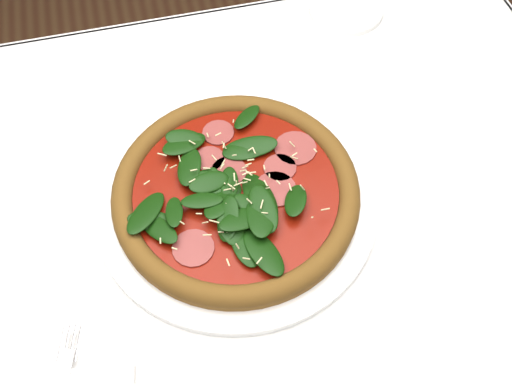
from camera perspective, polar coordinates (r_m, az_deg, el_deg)
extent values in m
plane|color=brown|center=(1.47, -2.59, -17.17)|extent=(6.00, 6.00, 0.00)
cube|color=white|center=(0.80, -4.58, -2.54)|extent=(1.20, 0.80, 0.04)
cylinder|color=#503820|center=(1.42, 15.52, 5.94)|extent=(0.06, 0.06, 0.71)
cube|color=white|center=(1.12, -8.49, 12.43)|extent=(1.20, 0.01, 0.22)
cylinder|color=white|center=(0.78, -1.98, -0.68)|extent=(0.38, 0.38, 0.01)
torus|color=white|center=(0.77, -1.99, -0.51)|extent=(0.38, 0.38, 0.01)
cylinder|color=#945F23|center=(0.77, -2.00, -0.20)|extent=(0.36, 0.36, 0.01)
torus|color=#AF7428|center=(0.76, -2.02, 0.16)|extent=(0.36, 0.36, 0.03)
cylinder|color=maroon|center=(0.76, -2.02, 0.16)|extent=(0.30, 0.30, 0.00)
cylinder|color=#9B453E|center=(0.76, -2.03, 0.34)|extent=(0.26, 0.26, 0.00)
ellipsoid|color=#12370A|center=(0.75, -2.06, 0.81)|extent=(0.29, 0.29, 0.03)
cylinder|color=beige|center=(0.74, -2.07, 1.09)|extent=(0.26, 0.26, 0.00)
cube|color=silver|center=(0.72, -18.09, -14.08)|extent=(0.03, 0.05, 0.00)
cylinder|color=white|center=(1.05, 9.00, 17.57)|extent=(0.13, 0.13, 0.01)
torus|color=white|center=(1.05, 9.02, 17.69)|extent=(0.13, 0.13, 0.01)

